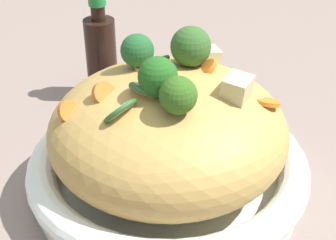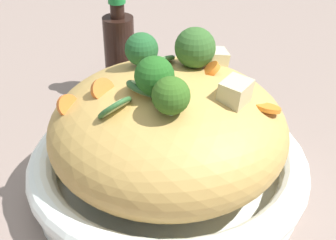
{
  "view_description": "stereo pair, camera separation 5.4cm",
  "coord_description": "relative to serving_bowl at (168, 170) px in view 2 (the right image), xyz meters",
  "views": [
    {
      "loc": [
        0.24,
        -0.4,
        0.39
      ],
      "look_at": [
        0.0,
        0.0,
        0.1
      ],
      "focal_mm": 54.22,
      "sensor_mm": 36.0,
      "label": 1
    },
    {
      "loc": [
        0.29,
        -0.37,
        0.39
      ],
      "look_at": [
        0.0,
        0.0,
        0.1
      ],
      "focal_mm": 54.22,
      "sensor_mm": 36.0,
      "label": 2
    }
  ],
  "objects": [
    {
      "name": "broccoli_florets",
      "position": [
        -0.0,
        0.0,
        0.14
      ],
      "size": [
        0.13,
        0.15,
        0.06
      ],
      "color": "#9EB57C",
      "rests_on": "serving_bowl"
    },
    {
      "name": "chicken_chunks",
      "position": [
        0.05,
        0.05,
        0.11
      ],
      "size": [
        0.1,
        0.11,
        0.04
      ],
      "color": "#C7BB90",
      "rests_on": "serving_bowl"
    },
    {
      "name": "zucchini_slices",
      "position": [
        -0.02,
        -0.02,
        0.12
      ],
      "size": [
        0.08,
        0.15,
        0.04
      ],
      "color": "beige",
      "rests_on": "serving_bowl"
    },
    {
      "name": "soy_sauce_bottle",
      "position": [
        -0.21,
        0.15,
        0.04
      ],
      "size": [
        0.05,
        0.05,
        0.16
      ],
      "color": "black",
      "rests_on": "ground_plane"
    },
    {
      "name": "carrot_coins",
      "position": [
        -0.01,
        0.02,
        0.1
      ],
      "size": [
        0.2,
        0.22,
        0.04
      ],
      "color": "orange",
      "rests_on": "serving_bowl"
    },
    {
      "name": "serving_bowl",
      "position": [
        0.0,
        0.0,
        0.0
      ],
      "size": [
        0.32,
        0.32,
        0.06
      ],
      "color": "white",
      "rests_on": "ground_plane"
    },
    {
      "name": "ground_plane",
      "position": [
        0.0,
        0.0,
        -0.03
      ],
      "size": [
        3.0,
        3.0,
        0.0
      ],
      "primitive_type": "plane",
      "color": "gray"
    },
    {
      "name": "noodle_heap",
      "position": [
        -0.0,
        0.0,
        0.06
      ],
      "size": [
        0.27,
        0.27,
        0.13
      ],
      "color": "tan",
      "rests_on": "serving_bowl"
    }
  ]
}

